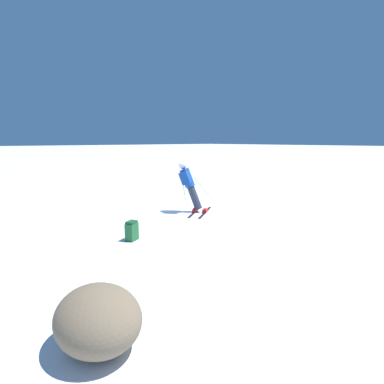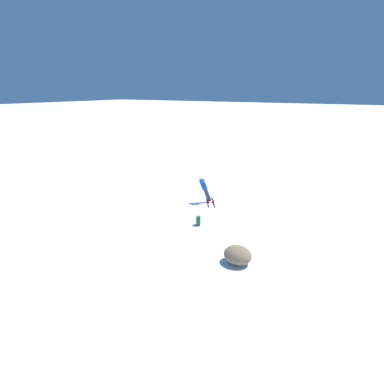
{
  "view_description": "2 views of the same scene",
  "coord_description": "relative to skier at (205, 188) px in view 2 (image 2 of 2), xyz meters",
  "views": [
    {
      "loc": [
        -8.08,
        7.01,
        2.49
      ],
      "look_at": [
        -1.56,
        1.21,
        0.98
      ],
      "focal_mm": 28.0,
      "sensor_mm": 36.0,
      "label": 1
    },
    {
      "loc": [
        -8.87,
        15.88,
        6.84
      ],
      "look_at": [
        -0.95,
        2.82,
        1.59
      ],
      "focal_mm": 28.0,
      "sensor_mm": 36.0,
      "label": 2
    }
  ],
  "objects": [
    {
      "name": "exposed_boulder_0",
      "position": [
        -4.57,
        5.44,
        -0.62
      ],
      "size": [
        1.17,
        1.0,
        0.76
      ],
      "primitive_type": "ellipsoid",
      "color": "#7A664C",
      "rests_on": "ground"
    },
    {
      "name": "skier",
      "position": [
        0.0,
        0.0,
        0.0
      ],
      "size": [
        1.52,
        1.73,
        1.83
      ],
      "rotation": [
        0.0,
        0.0,
        0.58
      ],
      "color": "black",
      "rests_on": "ground"
    },
    {
      "name": "spare_backpack",
      "position": [
        -1.34,
        3.09,
        -0.76
      ],
      "size": [
        0.33,
        0.37,
        0.5
      ],
      "rotation": [
        0.0,
        0.0,
        5.15
      ],
      "color": "#236633",
      "rests_on": "ground"
    },
    {
      "name": "ground_plane",
      "position": [
        0.31,
        -0.23,
        -1.0
      ],
      "size": [
        300.0,
        300.0,
        0.0
      ],
      "primitive_type": "plane",
      "color": "white"
    }
  ]
}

